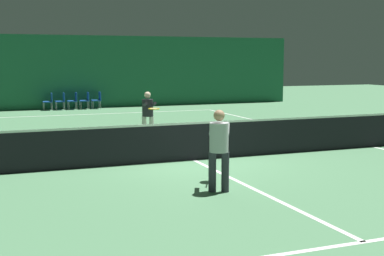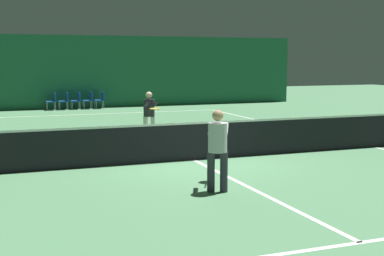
{
  "view_description": "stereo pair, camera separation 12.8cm",
  "coord_description": "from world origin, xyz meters",
  "views": [
    {
      "loc": [
        -4.77,
        -12.14,
        2.51
      ],
      "look_at": [
        -0.29,
        -0.61,
        0.89
      ],
      "focal_mm": 50.0,
      "sensor_mm": 36.0,
      "label": 1
    },
    {
      "loc": [
        -4.66,
        -12.18,
        2.51
      ],
      "look_at": [
        -0.29,
        -0.61,
        0.89
      ],
      "focal_mm": 50.0,
      "sensor_mm": 36.0,
      "label": 2
    }
  ],
  "objects": [
    {
      "name": "court_line_service_near",
      "position": [
        0.0,
        -6.4,
        0.0
      ],
      "size": [
        8.25,
        0.1,
        0.0
      ],
      "color": "white",
      "rests_on": "ground"
    },
    {
      "name": "courtside_chair_0",
      "position": [
        -1.86,
        14.5,
        0.49
      ],
      "size": [
        0.44,
        0.44,
        0.84
      ],
      "rotation": [
        0.0,
        0.0,
        -1.57
      ],
      "color": "#99999E",
      "rests_on": "ground"
    },
    {
      "name": "courtside_chair_3",
      "position": [
        -0.08,
        14.5,
        0.49
      ],
      "size": [
        0.44,
        0.44,
        0.84
      ],
      "rotation": [
        0.0,
        0.0,
        -1.57
      ],
      "color": "#99999E",
      "rests_on": "ground"
    },
    {
      "name": "ground_plane",
      "position": [
        0.0,
        0.0,
        0.0
      ],
      "size": [
        60.0,
        60.0,
        0.0
      ],
      "primitive_type": "plane",
      "color": "#4C7F56"
    },
    {
      "name": "player_far",
      "position": [
        -0.1,
        3.6,
        0.87
      ],
      "size": [
        0.46,
        1.3,
        1.49
      ],
      "rotation": [
        0.0,
        0.0,
        -1.66
      ],
      "color": "beige",
      "rests_on": "ground"
    },
    {
      "name": "court_line_service_far",
      "position": [
        0.0,
        6.4,
        0.0
      ],
      "size": [
        8.25,
        0.1,
        0.0
      ],
      "color": "white",
      "rests_on": "ground"
    },
    {
      "name": "court_line_baseline_far",
      "position": [
        0.0,
        11.9,
        0.0
      ],
      "size": [
        11.0,
        0.1,
        0.0
      ],
      "color": "white",
      "rests_on": "ground"
    },
    {
      "name": "courtside_chair_1",
      "position": [
        -1.27,
        14.5,
        0.49
      ],
      "size": [
        0.44,
        0.44,
        0.84
      ],
      "rotation": [
        0.0,
        0.0,
        -1.57
      ],
      "color": "#99999E",
      "rests_on": "ground"
    },
    {
      "name": "courtside_chair_4",
      "position": [
        0.51,
        14.5,
        0.49
      ],
      "size": [
        0.44,
        0.44,
        0.84
      ],
      "rotation": [
        0.0,
        0.0,
        -1.57
      ],
      "color": "#99999E",
      "rests_on": "ground"
    },
    {
      "name": "player_near",
      "position": [
        -0.7,
        -3.07,
        0.91
      ],
      "size": [
        0.88,
        1.32,
        1.56
      ],
      "rotation": [
        0.0,
        0.0,
        1.11
      ],
      "color": "#2D2D38",
      "rests_on": "ground"
    },
    {
      "name": "court_line_sideline_right",
      "position": [
        5.5,
        0.0,
        0.0
      ],
      "size": [
        0.1,
        23.8,
        0.0
      ],
      "color": "white",
      "rests_on": "ground"
    },
    {
      "name": "courtside_chair_2",
      "position": [
        -0.67,
        14.5,
        0.49
      ],
      "size": [
        0.44,
        0.44,
        0.84
      ],
      "rotation": [
        0.0,
        0.0,
        -1.57
      ],
      "color": "#99999E",
      "rests_on": "ground"
    },
    {
      "name": "court_line_centre",
      "position": [
        0.0,
        0.0,
        0.0
      ],
      "size": [
        0.1,
        12.8,
        0.0
      ],
      "color": "white",
      "rests_on": "ground"
    },
    {
      "name": "tennis_net",
      "position": [
        0.0,
        0.0,
        0.51
      ],
      "size": [
        12.0,
        0.1,
        1.07
      ],
      "color": "black",
      "rests_on": "ground"
    },
    {
      "name": "backdrop_curtain",
      "position": [
        0.0,
        15.05,
        1.83
      ],
      "size": [
        23.0,
        0.12,
        3.66
      ],
      "color": "#1E5B3D",
      "rests_on": "ground"
    }
  ]
}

